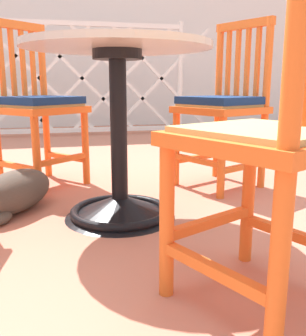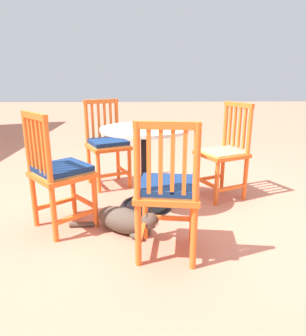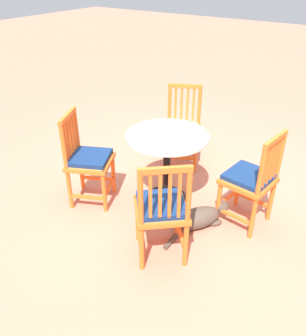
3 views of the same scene
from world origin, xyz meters
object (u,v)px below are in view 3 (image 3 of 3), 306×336
object	(u,v)px
cafe_table	(166,177)
tabby_cat	(201,217)
orange_chair_by_planter	(161,210)
orange_chair_near_fence	(182,129)
orange_chair_at_corner	(251,180)
orange_chair_facing_out	(88,160)

from	to	relation	value
cafe_table	tabby_cat	distance (m)	0.53
orange_chair_by_planter	orange_chair_near_fence	distance (m)	1.54
orange_chair_near_fence	tabby_cat	xyz separation A→B (m)	(-0.74, 0.91, -0.34)
orange_chair_at_corner	tabby_cat	bearing A→B (deg)	43.37
orange_chair_facing_out	tabby_cat	distance (m)	1.19
cafe_table	tabby_cat	bearing A→B (deg)	162.59
orange_chair_facing_out	orange_chair_at_corner	size ratio (longest dim) A/B	1.00
orange_chair_facing_out	orange_chair_at_corner	distance (m)	1.51
cafe_table	orange_chair_at_corner	xyz separation A→B (m)	(-0.77, -0.14, 0.16)
orange_chair_by_planter	orange_chair_near_fence	size ratio (longest dim) A/B	1.00
orange_chair_near_fence	tabby_cat	bearing A→B (deg)	129.17
orange_chair_facing_out	cafe_table	bearing A→B (deg)	-148.21
orange_chair_facing_out	orange_chair_near_fence	distance (m)	1.21
orange_chair_facing_out	orange_chair_by_planter	size ratio (longest dim) A/B	1.00
orange_chair_facing_out	tabby_cat	world-z (taller)	orange_chair_facing_out
orange_chair_by_planter	orange_chair_near_fence	bearing A→B (deg)	-65.95
orange_chair_at_corner	orange_chair_near_fence	world-z (taller)	same
orange_chair_facing_out	orange_chair_by_planter	bearing A→B (deg)	165.78
tabby_cat	cafe_table	bearing A→B (deg)	-17.41
cafe_table	orange_chair_facing_out	size ratio (longest dim) A/B	0.83
orange_chair_facing_out	orange_chair_near_fence	size ratio (longest dim) A/B	1.00
cafe_table	orange_chair_near_fence	bearing A→B (deg)	-70.55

